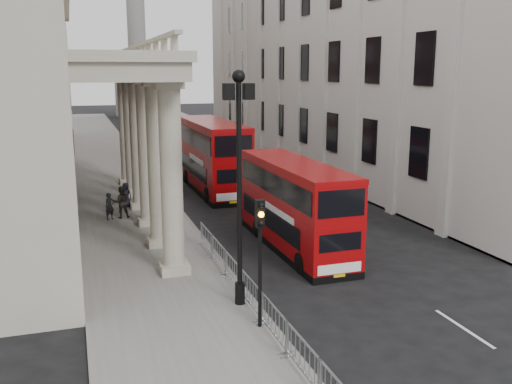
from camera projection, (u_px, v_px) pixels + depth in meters
name	position (u px, v px, depth m)	size (l,w,h in m)	color
ground	(296.00, 355.00, 17.19)	(260.00, 260.00, 0.00)	black
sidewalk_west	(116.00, 180.00, 44.19)	(6.00, 140.00, 0.12)	slate
sidewalk_east	(312.00, 169.00, 49.14)	(3.00, 140.00, 0.12)	slate
kerb	(155.00, 178.00, 45.07)	(0.20, 140.00, 0.14)	slate
brick_building	(19.00, 43.00, 56.39)	(9.00, 32.00, 22.00)	maroon
west_building_far	(37.00, 59.00, 86.38)	(9.00, 30.00, 20.00)	#A49C89
east_building	(333.00, 22.00, 49.14)	(8.00, 55.00, 25.00)	beige
monument_column	(136.00, 26.00, 101.24)	(8.00, 8.00, 54.20)	#60605E
lamp_post_south	(239.00, 174.00, 19.70)	(1.05, 0.44, 8.32)	black
lamp_post_mid	(166.00, 129.00, 34.59)	(1.05, 0.44, 8.32)	black
lamp_post_north	(136.00, 111.00, 49.48)	(1.05, 0.44, 8.32)	black
traffic_light	(260.00, 240.00, 18.23)	(0.28, 0.33, 4.30)	black
crowd_barriers	(262.00, 307.00, 19.01)	(0.50, 18.75, 1.10)	gray
bus_near	(295.00, 204.00, 27.09)	(2.45, 9.73, 4.19)	#960609
bus_far	(212.00, 154.00, 40.38)	(2.84, 11.41, 4.92)	#850608
pedestrian_a	(110.00, 206.00, 32.14)	(0.56, 0.37, 1.54)	black
pedestrian_b	(121.00, 202.00, 32.49)	(0.90, 0.70, 1.84)	black
pedestrian_c	(126.00, 195.00, 35.16)	(0.74, 0.48, 1.52)	black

